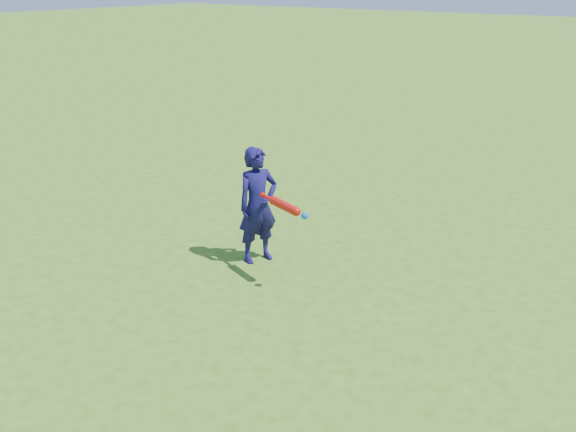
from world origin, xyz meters
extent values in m
plane|color=#386818|center=(0.00, 0.00, 0.00)|extent=(80.00, 80.00, 0.00)
imported|color=#140F49|center=(-0.41, 0.06, 0.56)|extent=(0.40, 0.48, 1.12)
cylinder|color=red|center=(-0.28, -0.03, 0.71)|extent=(0.03, 0.05, 0.05)
cylinder|color=red|center=(-0.20, -0.06, 0.71)|extent=(0.17, 0.09, 0.03)
cylinder|color=red|center=(0.05, -0.15, 0.71)|extent=(0.37, 0.20, 0.08)
sphere|color=red|center=(0.22, -0.21, 0.71)|extent=(0.08, 0.08, 0.08)
sphere|color=blue|center=(0.33, -0.25, 0.71)|extent=(0.06, 0.06, 0.06)
camera|label=1|loc=(3.13, -4.36, 2.61)|focal=40.00mm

